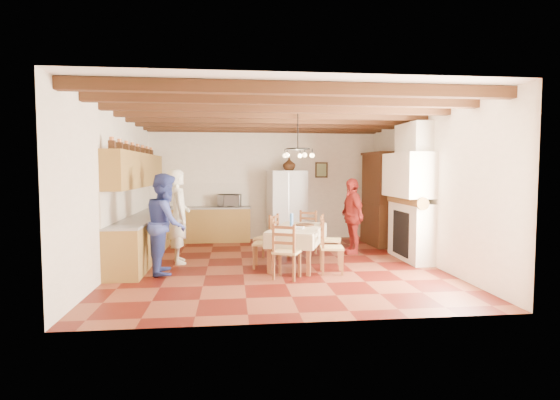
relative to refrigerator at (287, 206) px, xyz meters
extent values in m
cube|color=#49100A|center=(-0.55, -2.79, -0.93)|extent=(6.00, 6.50, 0.02)
cube|color=white|center=(-0.55, -2.79, 2.09)|extent=(6.00, 6.50, 0.02)
cube|color=beige|center=(-0.55, 0.47, 0.58)|extent=(6.00, 0.02, 3.00)
cube|color=beige|center=(-0.55, -6.05, 0.58)|extent=(6.00, 0.02, 3.00)
cube|color=beige|center=(-3.56, -2.79, 0.58)|extent=(0.02, 6.50, 3.00)
cube|color=beige|center=(2.46, -2.79, 0.58)|extent=(0.02, 6.50, 3.00)
cube|color=brown|center=(-3.25, -1.74, -0.49)|extent=(0.60, 4.30, 0.86)
cube|color=brown|center=(-2.10, 0.16, -0.49)|extent=(2.30, 0.60, 0.86)
cube|color=slate|center=(-3.25, -1.74, -0.04)|extent=(0.62, 4.30, 0.04)
cube|color=slate|center=(-2.10, 0.16, -0.04)|extent=(2.34, 0.62, 0.04)
cube|color=white|center=(-3.54, -1.74, 0.28)|extent=(0.03, 4.30, 0.60)
cube|color=white|center=(-2.10, 0.45, 0.28)|extent=(2.30, 0.03, 0.60)
cube|color=brown|center=(-3.38, -1.74, 0.93)|extent=(0.35, 4.20, 0.70)
cube|color=#322415|center=(1.00, 0.44, 0.93)|extent=(0.34, 0.03, 0.42)
cube|color=silver|center=(0.00, 0.00, 0.00)|extent=(1.01, 0.87, 1.83)
cube|color=beige|center=(-0.16, -2.91, -0.19)|extent=(1.41, 1.91, 0.05)
cube|color=brown|center=(-0.75, -3.51, -0.56)|extent=(0.09, 0.09, 0.71)
cube|color=brown|center=(-0.09, -3.75, -0.56)|extent=(0.09, 0.09, 0.71)
cube|color=brown|center=(-0.22, -2.08, -0.56)|extent=(0.09, 0.09, 0.71)
cube|color=brown|center=(0.44, -2.32, -0.56)|extent=(0.09, 0.09, 0.71)
torus|color=black|center=(-0.16, -2.91, 1.33)|extent=(0.47, 0.47, 0.03)
imported|color=white|center=(-2.47, -2.40, 0.02)|extent=(0.60, 0.77, 1.87)
imported|color=#36449B|center=(-2.59, -3.23, -0.02)|extent=(0.76, 0.93, 1.79)
imported|color=#A52721|center=(1.23, -1.80, -0.08)|extent=(0.54, 1.03, 1.67)
imported|color=silver|center=(-1.47, 0.16, 0.14)|extent=(0.63, 0.47, 0.32)
imported|color=#33170C|center=(0.06, 0.00, 1.08)|extent=(0.41, 0.41, 0.34)
camera|label=1|loc=(-1.41, -11.17, 0.94)|focal=28.00mm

